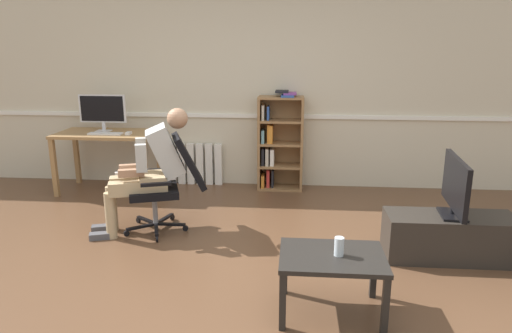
{
  "coord_description": "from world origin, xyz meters",
  "views": [
    {
      "loc": [
        0.52,
        -3.33,
        1.8
      ],
      "look_at": [
        0.15,
        0.85,
        0.7
      ],
      "focal_mm": 32.47,
      "sensor_mm": 36.0,
      "label": 1
    }
  ],
  "objects_px": {
    "drinking_glass": "(339,247)",
    "computer_desk": "(107,141)",
    "tv_screen": "(456,186)",
    "coffee_table": "(332,263)",
    "radiator": "(196,164)",
    "keyboard": "(105,134)",
    "office_chair": "(170,179)",
    "person_seated": "(149,168)",
    "imac_monitor": "(102,110)",
    "tv_stand": "(450,237)",
    "bookshelf": "(278,143)",
    "computer_mouse": "(128,133)"
  },
  "relations": [
    {
      "from": "person_seated",
      "to": "drinking_glass",
      "type": "xyz_separation_m",
      "value": [
        1.72,
        -1.34,
        -0.15
      ]
    },
    {
      "from": "keyboard",
      "to": "office_chair",
      "type": "distance_m",
      "value": 1.52
    },
    {
      "from": "keyboard",
      "to": "coffee_table",
      "type": "xyz_separation_m",
      "value": [
        2.57,
        -2.45,
        -0.39
      ]
    },
    {
      "from": "coffee_table",
      "to": "tv_screen",
      "type": "bearing_deg",
      "value": 41.18
    },
    {
      "from": "radiator",
      "to": "tv_screen",
      "type": "distance_m",
      "value": 3.37
    },
    {
      "from": "bookshelf",
      "to": "person_seated",
      "type": "xyz_separation_m",
      "value": [
        -1.19,
        -1.54,
        0.05
      ]
    },
    {
      "from": "imac_monitor",
      "to": "person_seated",
      "type": "relative_size",
      "value": 0.49
    },
    {
      "from": "computer_desk",
      "to": "computer_mouse",
      "type": "height_order",
      "value": "computer_mouse"
    },
    {
      "from": "computer_mouse",
      "to": "radiator",
      "type": "xyz_separation_m",
      "value": [
        0.7,
        0.51,
        -0.5
      ]
    },
    {
      "from": "keyboard",
      "to": "tv_screen",
      "type": "relative_size",
      "value": 0.53
    },
    {
      "from": "drinking_glass",
      "to": "computer_desk",
      "type": "bearing_deg",
      "value": 135.68
    },
    {
      "from": "computer_desk",
      "to": "computer_mouse",
      "type": "distance_m",
      "value": 0.37
    },
    {
      "from": "keyboard",
      "to": "drinking_glass",
      "type": "xyz_separation_m",
      "value": [
        2.61,
        -2.45,
        -0.27
      ]
    },
    {
      "from": "computer_mouse",
      "to": "person_seated",
      "type": "relative_size",
      "value": 0.08
    },
    {
      "from": "computer_mouse",
      "to": "tv_stand",
      "type": "height_order",
      "value": "computer_mouse"
    },
    {
      "from": "coffee_table",
      "to": "drinking_glass",
      "type": "distance_m",
      "value": 0.13
    },
    {
      "from": "imac_monitor",
      "to": "tv_stand",
      "type": "relative_size",
      "value": 0.54
    },
    {
      "from": "computer_mouse",
      "to": "drinking_glass",
      "type": "bearing_deg",
      "value": -46.73
    },
    {
      "from": "radiator",
      "to": "person_seated",
      "type": "relative_size",
      "value": 0.58
    },
    {
      "from": "tv_stand",
      "to": "tv_screen",
      "type": "distance_m",
      "value": 0.46
    },
    {
      "from": "bookshelf",
      "to": "person_seated",
      "type": "relative_size",
      "value": 1.03
    },
    {
      "from": "computer_desk",
      "to": "computer_mouse",
      "type": "bearing_deg",
      "value": -20.1
    },
    {
      "from": "imac_monitor",
      "to": "tv_stand",
      "type": "distance_m",
      "value": 4.21
    },
    {
      "from": "radiator",
      "to": "tv_stand",
      "type": "bearing_deg",
      "value": -37.2
    },
    {
      "from": "radiator",
      "to": "office_chair",
      "type": "distance_m",
      "value": 1.6
    },
    {
      "from": "keyboard",
      "to": "drinking_glass",
      "type": "distance_m",
      "value": 3.59
    },
    {
      "from": "radiator",
      "to": "coffee_table",
      "type": "height_order",
      "value": "radiator"
    },
    {
      "from": "computer_mouse",
      "to": "radiator",
      "type": "distance_m",
      "value": 1.0
    },
    {
      "from": "computer_desk",
      "to": "tv_stand",
      "type": "xyz_separation_m",
      "value": [
        3.7,
        -1.64,
        -0.45
      ]
    },
    {
      "from": "computer_mouse",
      "to": "radiator",
      "type": "height_order",
      "value": "computer_mouse"
    },
    {
      "from": "computer_desk",
      "to": "radiator",
      "type": "height_order",
      "value": "computer_desk"
    },
    {
      "from": "imac_monitor",
      "to": "bookshelf",
      "type": "height_order",
      "value": "bookshelf"
    },
    {
      "from": "computer_desk",
      "to": "coffee_table",
      "type": "relative_size",
      "value": 1.7
    },
    {
      "from": "tv_screen",
      "to": "drinking_glass",
      "type": "relative_size",
      "value": 5.98
    },
    {
      "from": "radiator",
      "to": "coffee_table",
      "type": "relative_size",
      "value": 1.01
    },
    {
      "from": "radiator",
      "to": "tv_screen",
      "type": "relative_size",
      "value": 0.93
    },
    {
      "from": "coffee_table",
      "to": "drinking_glass",
      "type": "xyz_separation_m",
      "value": [
        0.04,
        -0.01,
        0.13
      ]
    },
    {
      "from": "bookshelf",
      "to": "office_chair",
      "type": "xyz_separation_m",
      "value": [
        -1.01,
        -1.48,
        -0.08
      ]
    },
    {
      "from": "keyboard",
      "to": "radiator",
      "type": "distance_m",
      "value": 1.22
    },
    {
      "from": "radiator",
      "to": "drinking_glass",
      "type": "distance_m",
      "value": 3.4
    },
    {
      "from": "office_chair",
      "to": "drinking_glass",
      "type": "height_order",
      "value": "office_chair"
    },
    {
      "from": "drinking_glass",
      "to": "person_seated",
      "type": "bearing_deg",
      "value": 141.99
    },
    {
      "from": "office_chair",
      "to": "bookshelf",
      "type": "bearing_deg",
      "value": 127.54
    },
    {
      "from": "radiator",
      "to": "person_seated",
      "type": "height_order",
      "value": "person_seated"
    },
    {
      "from": "coffee_table",
      "to": "keyboard",
      "type": "bearing_deg",
      "value": 136.37
    },
    {
      "from": "tv_screen",
      "to": "tv_stand",
      "type": "bearing_deg",
      "value": 90.0
    },
    {
      "from": "computer_mouse",
      "to": "office_chair",
      "type": "relative_size",
      "value": 0.1
    },
    {
      "from": "tv_stand",
      "to": "computer_desk",
      "type": "bearing_deg",
      "value": 156.12
    },
    {
      "from": "person_seated",
      "to": "imac_monitor",
      "type": "bearing_deg",
      "value": -161.36
    },
    {
      "from": "radiator",
      "to": "person_seated",
      "type": "xyz_separation_m",
      "value": [
        -0.09,
        -1.64,
        0.38
      ]
    }
  ]
}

